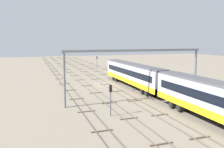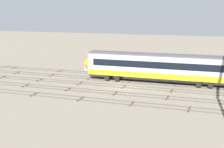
{
  "view_description": "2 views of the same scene",
  "coord_description": "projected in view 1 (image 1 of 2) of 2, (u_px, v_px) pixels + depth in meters",
  "views": [
    {
      "loc": [
        -48.43,
        15.38,
        9.5
      ],
      "look_at": [
        1.71,
        -2.04,
        2.03
      ],
      "focal_mm": 37.34,
      "sensor_mm": 36.0,
      "label": 1
    },
    {
      "loc": [
        -14.03,
        47.7,
        12.3
      ],
      "look_at": [
        1.91,
        0.24,
        2.02
      ],
      "focal_mm": 51.24,
      "sensor_mm": 36.0,
      "label": 2
    }
  ],
  "objects": [
    {
      "name": "track_far_background",
      "position": [
        67.0,
        87.0,
        48.81
      ],
      "size": [
        191.29,
        2.4,
        0.16
      ],
      "color": "#59544C",
      "rests_on": "ground"
    },
    {
      "name": "track_near_foreground",
      "position": [
        141.0,
        82.0,
        54.41
      ],
      "size": [
        191.29,
        2.4,
        0.16
      ],
      "color": "#59544C",
      "rests_on": "ground"
    },
    {
      "name": "signal_light_trackside_approach",
      "position": [
        97.0,
        61.0,
        80.11
      ],
      "size": [
        0.31,
        0.32,
        4.43
      ],
      "color": "#4C4C51",
      "rests_on": "ground"
    },
    {
      "name": "track_second_far",
      "position": [
        87.0,
        85.0,
        50.21
      ],
      "size": [
        191.29,
        2.4,
        0.16
      ],
      "color": "#59544C",
      "rests_on": "ground"
    },
    {
      "name": "track_with_train",
      "position": [
        124.0,
        83.0,
        53.01
      ],
      "size": [
        191.29,
        2.4,
        0.16
      ],
      "color": "#59544C",
      "rests_on": "ground"
    },
    {
      "name": "overhead_gantry",
      "position": [
        136.0,
        61.0,
        36.43
      ],
      "size": [
        0.4,
        23.14,
        8.28
      ],
      "color": "slate",
      "rests_on": "ground"
    },
    {
      "name": "signal_light_trackside_departure",
      "position": [
        111.0,
        96.0,
        29.49
      ],
      "size": [
        0.31,
        0.32,
        4.06
      ],
      "color": "#4C4C51",
      "rests_on": "ground"
    },
    {
      "name": "speed_sign_near_foreground",
      "position": [
        65.0,
        56.0,
        93.1
      ],
      "size": [
        0.14,
        1.07,
        5.81
      ],
      "color": "#4C4C51",
      "rests_on": "ground"
    },
    {
      "name": "relay_cabinet",
      "position": [
        132.0,
        72.0,
        65.42
      ],
      "size": [
        1.26,
        0.63,
        1.63
      ],
      "color": "gray",
      "rests_on": "ground"
    },
    {
      "name": "ground_plane",
      "position": [
        106.0,
        84.0,
        51.62
      ],
      "size": [
        207.29,
        207.29,
        0.0
      ],
      "primitive_type": "plane",
      "color": "gray"
    },
    {
      "name": "track_middle",
      "position": [
        106.0,
        84.0,
        51.61
      ],
      "size": [
        191.29,
        2.4,
        0.16
      ],
      "color": "#59544C",
      "rests_on": "ground"
    }
  ]
}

